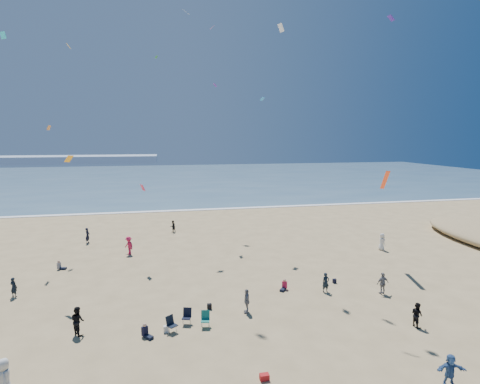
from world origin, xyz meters
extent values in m
cube|color=#476B84|center=(0.00, 95.00, 0.03)|extent=(220.00, 100.00, 0.06)
cube|color=white|center=(0.00, 45.00, 0.04)|extent=(220.00, 1.20, 0.08)
cube|color=#7A8EA8|center=(-60.00, 170.00, 1.60)|extent=(110.00, 20.00, 3.20)
imported|color=silver|center=(-9.86, 2.86, 0.92)|extent=(0.91, 1.06, 1.83)
imported|color=black|center=(-10.95, 28.40, 0.86)|extent=(0.54, 0.70, 1.72)
imported|color=black|center=(9.16, 10.66, 0.75)|extent=(0.55, 0.36, 1.50)
imported|color=#C51C44|center=(-6.15, 23.32, 0.91)|extent=(1.26, 1.33, 1.81)
imported|color=#365C96|center=(10.35, -0.49, 0.75)|extent=(1.45, 0.69, 1.51)
imported|color=gray|center=(13.18, 9.50, 0.82)|extent=(0.99, 0.47, 1.65)
imported|color=black|center=(-1.59, 31.43, 0.73)|extent=(0.90, 0.87, 1.46)
imported|color=black|center=(-13.56, 14.55, 0.74)|extent=(0.64, 0.54, 1.47)
imported|color=gray|center=(2.59, 8.62, 0.82)|extent=(0.58, 1.02, 1.64)
imported|color=black|center=(12.46, 4.69, 0.77)|extent=(0.64, 0.79, 1.54)
imported|color=black|center=(-7.82, 7.95, 0.86)|extent=(1.04, 1.06, 1.72)
imported|color=silver|center=(19.41, 19.42, 0.89)|extent=(0.58, 0.88, 1.77)
cube|color=silver|center=(-2.69, 7.12, 0.20)|extent=(0.35, 0.20, 0.40)
cube|color=black|center=(0.21, 9.63, 0.19)|extent=(0.30, 0.22, 0.38)
cube|color=#B0191A|center=(1.87, 1.61, 0.15)|extent=(0.45, 0.30, 0.30)
cube|color=black|center=(10.63, 12.18, 0.17)|extent=(0.28, 0.18, 0.34)
cube|color=pink|center=(4.35, 37.44, 26.01)|extent=(0.61, 0.55, 0.49)
cube|color=#6B1E97|center=(3.54, 29.39, 17.52)|extent=(0.36, 0.84, 0.39)
cube|color=green|center=(-3.00, 42.06, 22.87)|extent=(0.42, 0.47, 0.38)
cube|color=white|center=(0.46, 29.98, 25.38)|extent=(0.78, 0.77, 0.48)
cube|color=orange|center=(-12.75, 23.34, 12.46)|extent=(0.19, 0.85, 0.44)
cube|color=orange|center=(-9.45, 15.56, 10.01)|extent=(0.81, 0.87, 0.48)
cube|color=white|center=(7.82, 18.45, 21.03)|extent=(0.50, 0.66, 0.67)
cube|color=red|center=(-4.42, 19.98, 7.12)|extent=(0.50, 0.79, 0.58)
cube|color=#2FD6ED|center=(-12.98, 15.06, 18.46)|extent=(0.52, 0.47, 0.45)
cube|color=#3F1B90|center=(19.38, 19.96, 22.98)|extent=(0.53, 0.59, 0.48)
cube|color=#FFB032|center=(-12.20, 30.90, 21.39)|extent=(0.37, 0.53, 0.48)
cube|color=#2389E1|center=(7.72, 24.12, 15.54)|extent=(0.66, 0.72, 0.34)
cube|color=#FF441A|center=(16.67, 15.30, 7.83)|extent=(0.35, 2.64, 1.87)
camera|label=1|loc=(-2.66, -14.33, 11.58)|focal=28.00mm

